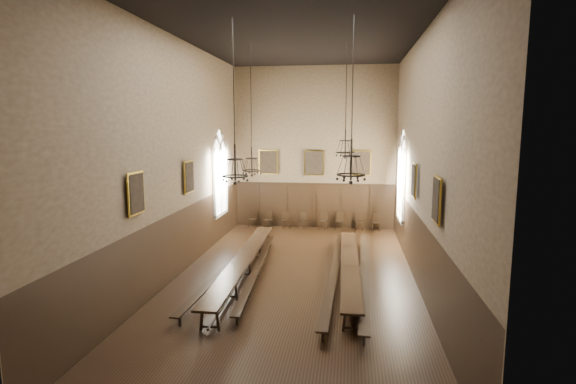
% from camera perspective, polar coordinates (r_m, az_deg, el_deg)
% --- Properties ---
extents(floor, '(9.00, 18.00, 0.02)m').
position_cam_1_polar(floor, '(17.20, 0.80, -11.05)').
color(floor, black).
rests_on(floor, ground).
extents(ceiling, '(9.00, 18.00, 0.02)m').
position_cam_1_polar(ceiling, '(16.57, 0.86, 19.86)').
color(ceiling, black).
rests_on(ceiling, ground).
extents(wall_back, '(9.00, 0.02, 9.00)m').
position_cam_1_polar(wall_back, '(25.22, 3.36, 5.59)').
color(wall_back, '#7C674C').
rests_on(wall_back, ground).
extents(wall_front, '(9.00, 0.02, 9.00)m').
position_cam_1_polar(wall_front, '(7.47, -7.71, -0.94)').
color(wall_front, '#7C674C').
rests_on(wall_front, ground).
extents(wall_left, '(0.02, 18.00, 9.00)m').
position_cam_1_polar(wall_left, '(17.41, -14.10, 4.14)').
color(wall_left, '#7C674C').
rests_on(wall_left, ground).
extents(wall_right, '(0.02, 18.00, 9.00)m').
position_cam_1_polar(wall_right, '(16.35, 16.76, 3.78)').
color(wall_right, '#7C674C').
rests_on(wall_right, ground).
extents(wainscot_panelling, '(9.00, 18.00, 2.50)m').
position_cam_1_polar(wainscot_panelling, '(16.83, 0.81, -7.00)').
color(wainscot_panelling, black).
rests_on(wainscot_panelling, floor).
extents(table_left, '(0.97, 10.19, 0.79)m').
position_cam_1_polar(table_left, '(17.39, -5.63, -9.46)').
color(table_left, black).
rests_on(table_left, floor).
extents(table_right, '(0.82, 9.39, 0.73)m').
position_cam_1_polar(table_right, '(17.07, 7.84, -9.95)').
color(table_right, black).
rests_on(table_right, floor).
extents(bench_left_outer, '(0.74, 9.86, 0.44)m').
position_cam_1_polar(bench_left_outer, '(17.67, -7.52, -9.59)').
color(bench_left_outer, black).
rests_on(bench_left_outer, floor).
extents(bench_left_inner, '(0.89, 9.32, 0.42)m').
position_cam_1_polar(bench_left_inner, '(17.47, -3.88, -9.80)').
color(bench_left_inner, black).
rests_on(bench_left_inner, floor).
extents(bench_right_inner, '(0.59, 10.59, 0.48)m').
position_cam_1_polar(bench_right_inner, '(17.05, 5.88, -10.16)').
color(bench_right_inner, black).
rests_on(bench_right_inner, floor).
extents(bench_right_outer, '(0.67, 10.77, 0.48)m').
position_cam_1_polar(bench_right_outer, '(17.05, 9.69, -10.21)').
color(bench_right_outer, black).
rests_on(bench_right_outer, floor).
extents(chair_0, '(0.51, 0.51, 0.91)m').
position_cam_1_polar(chair_0, '(25.82, -4.54, -3.82)').
color(chair_0, black).
rests_on(chair_0, floor).
extents(chair_1, '(0.51, 0.51, 0.91)m').
position_cam_1_polar(chair_1, '(25.70, -2.59, -3.87)').
color(chair_1, black).
rests_on(chair_1, floor).
extents(chair_2, '(0.50, 0.50, 0.95)m').
position_cam_1_polar(chair_2, '(25.46, -0.24, -3.95)').
color(chair_2, black).
rests_on(chair_2, floor).
extents(chair_3, '(0.50, 0.50, 0.89)m').
position_cam_1_polar(chair_3, '(25.42, 1.85, -4.01)').
color(chair_3, black).
rests_on(chair_3, floor).
extents(chair_4, '(0.54, 0.54, 0.97)m').
position_cam_1_polar(chair_4, '(25.22, 4.49, -4.08)').
color(chair_4, black).
rests_on(chair_4, floor).
extents(chair_5, '(0.52, 0.52, 0.99)m').
position_cam_1_polar(chair_5, '(25.24, 6.56, -4.08)').
color(chair_5, black).
rests_on(chair_5, floor).
extents(chair_6, '(0.42, 0.42, 0.95)m').
position_cam_1_polar(chair_6, '(25.24, 9.02, -4.16)').
color(chair_6, black).
rests_on(chair_6, floor).
extents(chair_7, '(0.47, 0.47, 0.95)m').
position_cam_1_polar(chair_7, '(25.22, 11.15, -4.23)').
color(chair_7, black).
rests_on(chair_7, floor).
extents(chandelier_back_left, '(0.79, 0.79, 5.25)m').
position_cam_1_polar(chandelier_back_left, '(18.66, -4.63, 3.93)').
color(chandelier_back_left, black).
rests_on(chandelier_back_left, ceiling).
extents(chandelier_back_right, '(0.75, 0.75, 4.50)m').
position_cam_1_polar(chandelier_back_right, '(18.60, 7.28, 6.03)').
color(chandelier_back_right, black).
rests_on(chandelier_back_right, ceiling).
extents(chandelier_front_left, '(0.84, 0.84, 5.03)m').
position_cam_1_polar(chandelier_front_left, '(14.48, -6.74, 3.35)').
color(chandelier_front_left, black).
rests_on(chandelier_front_left, ceiling).
extents(chandelier_front_right, '(0.90, 0.90, 4.96)m').
position_cam_1_polar(chandelier_front_right, '(14.12, 8.01, 3.43)').
color(chandelier_front_right, black).
rests_on(chandelier_front_right, ceiling).
extents(portrait_back_0, '(1.10, 0.12, 1.40)m').
position_cam_1_polar(portrait_back_0, '(25.48, -2.53, 3.82)').
color(portrait_back_0, '#AB8829').
rests_on(portrait_back_0, wall_back).
extents(portrait_back_1, '(1.10, 0.12, 1.40)m').
position_cam_1_polar(portrait_back_1, '(25.15, 3.32, 3.75)').
color(portrait_back_1, '#AB8829').
rests_on(portrait_back_1, wall_back).
extents(portrait_back_2, '(1.10, 0.12, 1.40)m').
position_cam_1_polar(portrait_back_2, '(25.07, 9.27, 3.65)').
color(portrait_back_2, '#AB8829').
rests_on(portrait_back_2, wall_back).
extents(portrait_left_0, '(0.12, 1.00, 1.30)m').
position_cam_1_polar(portrait_left_0, '(18.36, -12.48, 1.89)').
color(portrait_left_0, '#AB8829').
rests_on(portrait_left_0, wall_left).
extents(portrait_left_1, '(0.12, 1.00, 1.30)m').
position_cam_1_polar(portrait_left_1, '(14.27, -18.74, -0.16)').
color(portrait_left_1, '#AB8829').
rests_on(portrait_left_1, wall_left).
extents(portrait_right_0, '(0.12, 1.00, 1.30)m').
position_cam_1_polar(portrait_right_0, '(17.39, 15.73, 1.42)').
color(portrait_right_0, '#AB8829').
rests_on(portrait_right_0, wall_right).
extents(portrait_right_1, '(0.12, 1.00, 1.30)m').
position_cam_1_polar(portrait_right_1, '(12.98, 18.38, -0.94)').
color(portrait_right_1, '#AB8829').
rests_on(portrait_right_1, wall_right).
extents(window_right, '(0.20, 2.20, 4.60)m').
position_cam_1_polar(window_right, '(21.86, 14.25, 2.04)').
color(window_right, white).
rests_on(window_right, wall_right).
extents(window_left, '(0.20, 2.20, 4.60)m').
position_cam_1_polar(window_left, '(22.66, -8.63, 2.41)').
color(window_left, white).
rests_on(window_left, wall_left).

